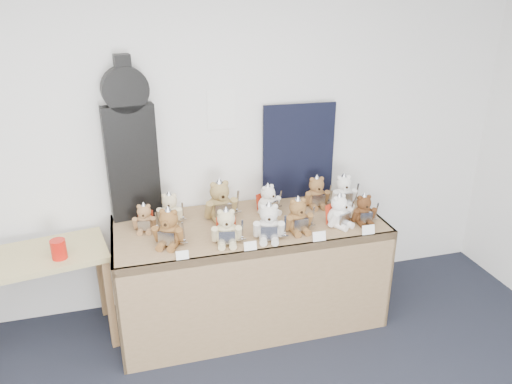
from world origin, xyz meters
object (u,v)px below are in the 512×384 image
object	(u,v)px
teddy_front_right	(298,216)
teddy_back_centre_right	(268,201)
teddy_back_right	(316,193)
teddy_back_far_left	(145,219)
teddy_front_centre	(269,223)
display_table	(252,249)
teddy_front_end	(364,210)
teddy_front_left	(226,228)
guitar_case	(130,142)
red_cup	(59,249)
teddy_front_far_left	(169,229)
side_table	(40,270)
teddy_back_end	(343,191)
teddy_back_centre_left	(220,202)
teddy_front_far_right	(339,212)
teddy_back_left	(170,209)

from	to	relation	value
teddy_front_right	teddy_back_centre_right	bearing A→B (deg)	104.87
teddy_back_centre_right	teddy_back_right	world-z (taller)	teddy_back_right
teddy_back_far_left	teddy_front_centre	bearing A→B (deg)	-13.79
display_table	teddy_front_right	bearing A→B (deg)	-23.37
display_table	teddy_front_end	distance (m)	0.86
teddy_front_left	guitar_case	bearing A→B (deg)	143.27
red_cup	teddy_front_far_left	distance (m)	0.74
display_table	side_table	distance (m)	1.47
display_table	guitar_case	xyz separation A→B (m)	(-0.78, 0.42, 0.75)
display_table	teddy_front_centre	world-z (taller)	teddy_front_centre
red_cup	teddy_front_left	world-z (taller)	teddy_front_left
side_table	teddy_back_right	bearing A→B (deg)	-6.96
teddy_back_centre_right	teddy_back_end	bearing A→B (deg)	-24.91
teddy_front_end	teddy_back_centre_left	world-z (taller)	teddy_back_centre_left
teddy_front_centre	teddy_back_far_left	xyz separation A→B (m)	(-0.80, 0.36, -0.03)
red_cup	teddy_front_end	bearing A→B (deg)	-4.80
teddy_back_right	teddy_front_end	bearing A→B (deg)	-55.60
teddy_front_far_right	display_table	bearing A→B (deg)	141.55
teddy_front_far_left	teddy_back_centre_left	world-z (taller)	teddy_back_centre_left
display_table	side_table	size ratio (longest dim) A/B	2.03
teddy_front_far_left	teddy_back_far_left	bearing A→B (deg)	143.20
teddy_front_right	display_table	bearing A→B (deg)	152.93
guitar_case	teddy_back_far_left	distance (m)	0.55
teddy_front_right	teddy_front_far_left	bearing A→B (deg)	174.10
side_table	teddy_back_left	size ratio (longest dim) A/B	3.74
guitar_case	red_cup	xyz separation A→B (m)	(-0.53, -0.37, -0.58)
side_table	teddy_front_left	size ratio (longest dim) A/B	3.41
display_table	teddy_front_left	bearing A→B (deg)	-142.20
red_cup	teddy_front_right	xyz separation A→B (m)	(1.60, -0.17, 0.11)
side_table	teddy_front_end	distance (m)	2.30
teddy_back_end	teddy_back_centre_left	bearing A→B (deg)	-177.33
red_cup	teddy_front_far_left	xyz separation A→B (m)	(0.71, -0.14, 0.12)
teddy_front_right	teddy_back_right	bearing A→B (deg)	48.40
teddy_front_left	display_table	bearing A→B (deg)	47.54
teddy_back_left	teddy_back_centre_right	distance (m)	0.73
red_cup	teddy_front_centre	world-z (taller)	teddy_front_centre
teddy_front_left	teddy_back_centre_right	distance (m)	0.56
teddy_front_far_left	teddy_front_centre	xyz separation A→B (m)	(0.66, -0.10, 0.00)
teddy_front_far_left	teddy_front_right	distance (m)	0.89
display_table	teddy_front_right	distance (m)	0.43
red_cup	teddy_front_right	distance (m)	1.62
teddy_front_centre	teddy_front_far_right	xyz separation A→B (m)	(0.54, 0.06, -0.01)
teddy_back_right	teddy_front_far_left	bearing A→B (deg)	-160.83
teddy_front_left	teddy_front_centre	size ratio (longest dim) A/B	0.96
side_table	red_cup	world-z (taller)	red_cup
teddy_back_centre_left	teddy_back_left	bearing A→B (deg)	167.84
teddy_back_right	guitar_case	bearing A→B (deg)	176.00
display_table	teddy_front_far_left	bearing A→B (deg)	-170.97
guitar_case	teddy_back_right	size ratio (longest dim) A/B	4.27
teddy_front_centre	teddy_back_left	bearing A→B (deg)	159.31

